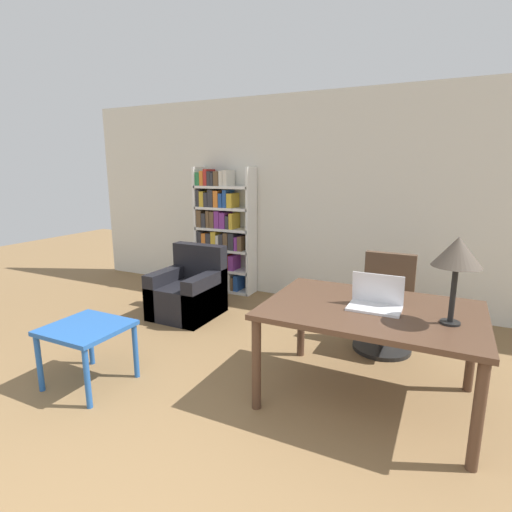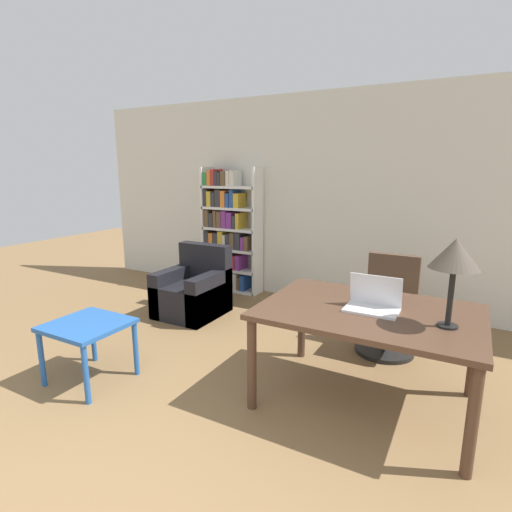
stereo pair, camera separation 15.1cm
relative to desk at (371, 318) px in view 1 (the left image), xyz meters
name	(u,v)px [view 1 (the left image)]	position (x,y,z in m)	size (l,w,h in m)	color
wall_back	(342,201)	(-0.79, 2.17, 0.69)	(8.00, 0.06, 2.70)	silver
desk	(371,318)	(0.00, 0.00, 0.00)	(1.55, 1.09, 0.75)	#4C3323
laptop	(375,301)	(0.03, 0.00, 0.14)	(0.37, 0.24, 0.25)	silver
table_lamp	(458,254)	(0.52, -0.09, 0.56)	(0.31, 0.31, 0.59)	black
office_chair	(385,307)	(-0.03, 1.02, -0.24)	(0.56, 0.56, 0.94)	black
side_table_blue	(87,334)	(-2.10, -0.78, -0.23)	(0.61, 0.58, 0.51)	#2356A3
armchair	(189,293)	(-2.31, 0.91, -0.39)	(0.70, 0.75, 0.83)	black
bookshelf	(221,234)	(-2.49, 1.98, 0.17)	(0.89, 0.28, 1.78)	white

